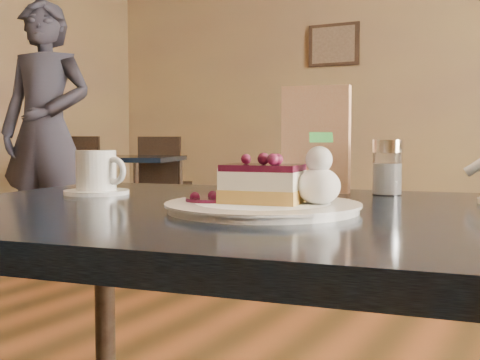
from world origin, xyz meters
The scene contains 11 objects.
main_table centered at (0.07, 0.23, 0.63)m, with size 1.22×0.90×0.70m.
dessert_plate centered at (0.07, 0.19, 0.71)m, with size 0.28×0.28×0.01m, color white.
cheesecake_slice centered at (0.07, 0.19, 0.74)m, with size 0.12×0.09×0.06m.
whipped_cream centered at (0.15, 0.21, 0.74)m, with size 0.06×0.06×0.05m.
berry_sauce centered at (-0.01, 0.17, 0.72)m, with size 0.08×0.08×0.01m, color #400425.
coffee_set centered at (-0.32, 0.28, 0.74)m, with size 0.13×0.12×0.08m.
menu_card centered at (0.03, 0.51, 0.81)m, with size 0.13×0.03×0.21m, color #FFDAB4.
sugar_shaker centered at (0.17, 0.51, 0.76)m, with size 0.06×0.06×0.10m.
napkin_stack centered at (-0.09, 0.48, 0.73)m, with size 0.11×0.11×0.05m, color white.
bg_table_far_left centered at (-2.61, 3.15, 0.06)m, with size 1.06×1.62×1.07m.
patron centered at (-2.53, 2.29, 0.85)m, with size 0.62×0.41×1.71m, color #24232E.
Camera 1 is at (0.45, -0.59, 0.81)m, focal length 45.00 mm.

